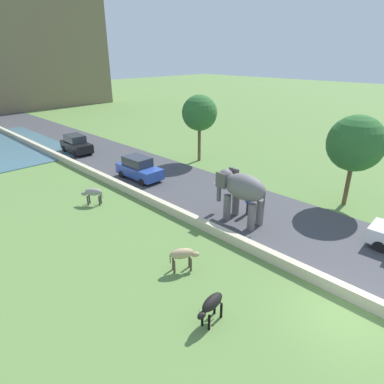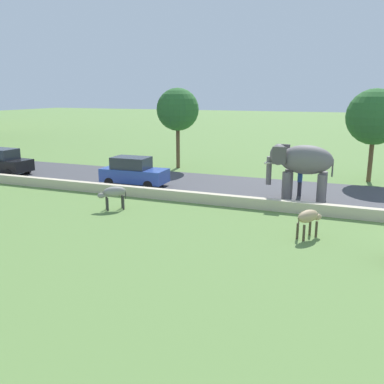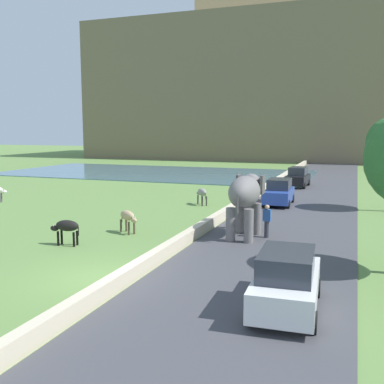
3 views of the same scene
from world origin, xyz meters
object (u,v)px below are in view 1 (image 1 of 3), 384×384
person_beside_elephant (248,202)px  cow_tan (183,255)px  elephant (241,189)px  cow_grey (93,193)px  car_blue (139,168)px  cow_black (211,304)px  car_black (76,144)px

person_beside_elephant → cow_tan: (-6.70, -1.24, -0.04)m
elephant → cow_grey: size_ratio=2.75×
cow_grey → elephant: bearing=-58.9°
car_blue → cow_tan: bearing=-117.3°
elephant → cow_black: elephant is taller
cow_grey → cow_black: 12.56m
cow_black → car_blue: bearing=63.1°
person_beside_elephant → cow_black: person_beside_elephant is taller
car_blue → car_black: bearing=90.0°
cow_grey → cow_tan: same height
elephant → car_blue: (-0.00, 9.92, -1.14)m
person_beside_elephant → cow_tan: 6.81m
car_blue → person_beside_elephant: bearing=-84.1°
car_blue → car_black: (0.00, 10.38, 0.00)m
person_beside_elephant → car_black: bearing=92.9°
cow_black → cow_tan: bearing=64.3°
person_beside_elephant → car_black: size_ratio=0.40×
person_beside_elephant → car_blue: 9.83m
car_blue → cow_grey: 5.25m
elephant → cow_grey: (-4.97, 8.24, -1.20)m
elephant → person_beside_elephant: bearing=8.2°
cow_grey → cow_black: size_ratio=0.89×
elephant → car_blue: 9.99m
car_black → cow_grey: size_ratio=3.24×
car_black → car_blue: bearing=-90.0°
person_beside_elephant → cow_grey: size_ratio=1.30×
elephant → cow_tan: bearing=-169.1°
car_blue → cow_grey: (-4.97, -1.68, -0.06)m
car_black → cow_tan: 22.14m
cow_tan → person_beside_elephant: bearing=10.5°
person_beside_elephant → car_blue: car_blue is taller
person_beside_elephant → cow_grey: bearing=126.5°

